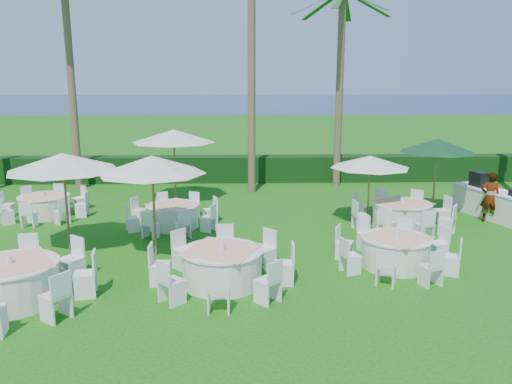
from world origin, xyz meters
TOP-DOWN VIEW (x-y plane):
  - ground at (0.00, 0.00)m, footprint 120.00×120.00m
  - hedge at (0.00, 12.00)m, footprint 34.00×1.00m
  - ocean at (0.00, 102.00)m, footprint 260.00×260.00m
  - banquet_table_a at (-3.76, -1.08)m, footprint 3.50×3.50m
  - banquet_table_b at (0.70, -0.24)m, footprint 3.34×3.34m
  - banquet_table_c at (5.09, 0.78)m, footprint 3.05×3.05m
  - banquet_table_d at (-5.72, 5.89)m, footprint 3.00×3.00m
  - banquet_table_e at (-1.08, 4.50)m, footprint 2.91×2.91m
  - banquet_table_f at (6.34, 4.25)m, footprint 3.30×3.30m
  - umbrella_a at (-3.65, 2.22)m, footprint 2.99×2.99m
  - umbrella_b at (-1.18, 1.78)m, footprint 2.86×2.86m
  - umbrella_c at (-1.42, 7.93)m, footprint 3.18×3.18m
  - umbrella_d at (5.33, 4.67)m, footprint 2.58×2.58m
  - umbrella_green at (7.92, 5.73)m, footprint 2.61×2.61m
  - buffet_table at (9.98, 4.80)m, footprint 2.06×4.28m
  - staff_person at (9.47, 4.80)m, footprint 0.71×0.57m
  - palm_b at (-5.99, 10.52)m, footprint 4.27×4.36m
  - palm_c at (1.60, 9.63)m, footprint 4.41×4.04m
  - palm_d at (5.47, 10.92)m, footprint 4.37×4.26m

SIDE VIEW (x-z plane):
  - ground at x=0.00m, z-range 0.00..0.00m
  - ocean at x=0.00m, z-range 0.00..0.00m
  - banquet_table_e at x=-1.08m, z-range -0.06..0.85m
  - banquet_table_d at x=-5.72m, z-range -0.06..0.86m
  - banquet_table_c at x=5.09m, z-range -0.06..0.88m
  - banquet_table_f at x=6.34m, z-range -0.06..0.93m
  - banquet_table_b at x=0.70m, z-range -0.06..0.95m
  - banquet_table_a at x=-3.76m, z-range -0.06..0.98m
  - buffet_table at x=9.98m, z-range -0.22..1.27m
  - hedge at x=0.00m, z-range 0.00..1.20m
  - staff_person at x=9.47m, z-range 0.00..1.69m
  - umbrella_d at x=5.33m, z-range 0.94..3.23m
  - umbrella_green at x=7.92m, z-range 1.11..3.81m
  - umbrella_b at x=-1.18m, z-range 1.13..3.87m
  - umbrella_a at x=-3.65m, z-range 1.13..3.89m
  - umbrella_c at x=-1.42m, z-range 1.17..4.02m
  - palm_d at x=5.47m, z-range 0.45..8.80m
  - palm_b at x=-5.99m, z-range 0.46..9.85m
  - palm_c at x=1.60m, z-range 0.47..10.99m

